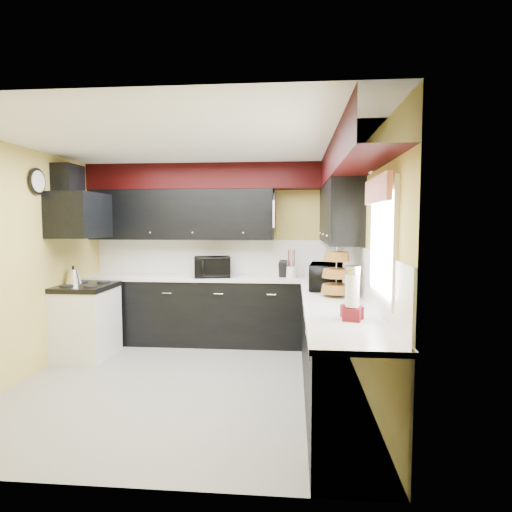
{
  "coord_description": "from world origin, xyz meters",
  "views": [
    {
      "loc": [
        1.09,
        -4.33,
        1.7
      ],
      "look_at": [
        0.65,
        0.63,
        1.3
      ],
      "focal_mm": 30.0,
      "sensor_mm": 36.0,
      "label": 1
    }
  ],
  "objects_px": {
    "utensil_crock": "(291,272)",
    "knife_block": "(283,269)",
    "kettle": "(73,277)",
    "toaster_oven": "(212,267)",
    "microwave": "(326,277)"
  },
  "relations": [
    {
      "from": "microwave",
      "to": "utensil_crock",
      "type": "relative_size",
      "value": 3.49
    },
    {
      "from": "kettle",
      "to": "toaster_oven",
      "type": "bearing_deg",
      "value": 21.71
    },
    {
      "from": "utensil_crock",
      "to": "knife_block",
      "type": "height_order",
      "value": "knife_block"
    },
    {
      "from": "toaster_oven",
      "to": "utensil_crock",
      "type": "relative_size",
      "value": 3.2
    },
    {
      "from": "knife_block",
      "to": "kettle",
      "type": "xyz_separation_m",
      "value": [
        -2.62,
        -0.74,
        -0.04
      ]
    },
    {
      "from": "utensil_crock",
      "to": "kettle",
      "type": "bearing_deg",
      "value": -165.58
    },
    {
      "from": "microwave",
      "to": "knife_block",
      "type": "distance_m",
      "value": 1.16
    },
    {
      "from": "toaster_oven",
      "to": "utensil_crock",
      "type": "distance_m",
      "value": 1.09
    },
    {
      "from": "toaster_oven",
      "to": "knife_block",
      "type": "xyz_separation_m",
      "value": [
        0.97,
        0.08,
        -0.03
      ]
    },
    {
      "from": "microwave",
      "to": "kettle",
      "type": "relative_size",
      "value": 2.6
    },
    {
      "from": "utensil_crock",
      "to": "kettle",
      "type": "xyz_separation_m",
      "value": [
        -2.74,
        -0.7,
        -0.0
      ]
    },
    {
      "from": "microwave",
      "to": "utensil_crock",
      "type": "bearing_deg",
      "value": 28.24
    },
    {
      "from": "knife_block",
      "to": "kettle",
      "type": "bearing_deg",
      "value": -154.94
    },
    {
      "from": "toaster_oven",
      "to": "knife_block",
      "type": "bearing_deg",
      "value": -7.16
    },
    {
      "from": "utensil_crock",
      "to": "kettle",
      "type": "distance_m",
      "value": 2.82
    }
  ]
}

